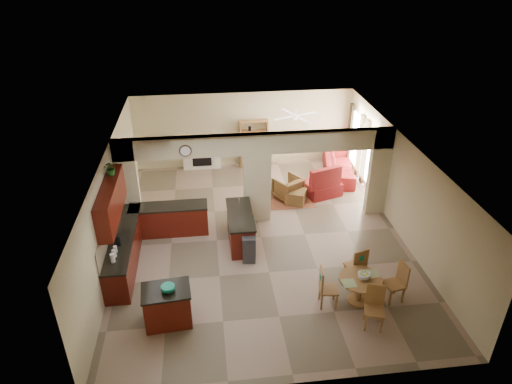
{
  "coord_description": "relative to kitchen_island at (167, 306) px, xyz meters",
  "views": [
    {
      "loc": [
        -1.45,
        -10.8,
        7.49
      ],
      "look_at": [
        -0.11,
        0.3,
        1.34
      ],
      "focal_mm": 32.0,
      "sensor_mm": 36.0,
      "label": 1
    }
  ],
  "objects": [
    {
      "name": "drape_a_left",
      "position": [
        6.41,
        4.74,
        0.74
      ],
      "size": [
        0.1,
        0.28,
        2.3
      ],
      "primitive_type": "cube",
      "color": "#3B1917",
      "rests_on": "wall_right"
    },
    {
      "name": "wall_front",
      "position": [
        2.48,
        -1.96,
        0.94
      ],
      "size": [
        8.0,
        0.0,
        8.0
      ],
      "primitive_type": "plane",
      "rotation": [
        -1.57,
        0.0,
        0.0
      ],
      "color": "#BEB18B",
      "rests_on": "floor"
    },
    {
      "name": "drape_b_right",
      "position": [
        6.41,
        7.64,
        0.74
      ],
      "size": [
        0.1,
        0.28,
        2.3
      ],
      "primitive_type": "cube",
      "color": "#3B1917",
      "rests_on": "wall_right"
    },
    {
      "name": "wall_back",
      "position": [
        2.48,
        8.04,
        0.94
      ],
      "size": [
        8.0,
        0.0,
        8.0
      ],
      "primitive_type": "plane",
      "rotation": [
        1.57,
        0.0,
        0.0
      ],
      "color": "#BEB18B",
      "rests_on": "floor"
    },
    {
      "name": "glazed_door",
      "position": [
        6.45,
        6.19,
        0.59
      ],
      "size": [
        0.02,
        0.7,
        2.1
      ],
      "primitive_type": "cube",
      "color": "white",
      "rests_on": "wall_right"
    },
    {
      "name": "partition_right_pier",
      "position": [
        6.18,
        4.04,
        0.94
      ],
      "size": [
        0.6,
        0.25,
        2.8
      ],
      "primitive_type": "cube",
      "color": "#BEB18B",
      "rests_on": "floor"
    },
    {
      "name": "chaise",
      "position": [
        4.84,
        5.37,
        -0.23
      ],
      "size": [
        1.34,
        1.21,
        0.45
      ],
      "primitive_type": "cube",
      "rotation": [
        0.0,
        0.0,
        0.3
      ],
      "color": "maroon",
      "rests_on": "floor"
    },
    {
      "name": "drape_b_left",
      "position": [
        6.41,
        6.44,
        0.74
      ],
      "size": [
        0.1,
        0.28,
        2.3
      ],
      "primitive_type": "cube",
      "color": "#3B1917",
      "rests_on": "wall_right"
    },
    {
      "name": "window_b",
      "position": [
        6.45,
        7.04,
        0.74
      ],
      "size": [
        0.02,
        0.9,
        1.9
      ],
      "primitive_type": "cube",
      "color": "white",
      "rests_on": "wall_right"
    },
    {
      "name": "chair_north",
      "position": [
        4.57,
        0.8,
        0.1
      ],
      "size": [
        0.53,
        0.53,
        1.02
      ],
      "rotation": [
        0.0,
        0.0,
        3.46
      ],
      "color": "olive",
      "rests_on": "floor"
    },
    {
      "name": "ceiling",
      "position": [
        2.48,
        3.04,
        2.34
      ],
      "size": [
        10.0,
        10.0,
        0.0
      ],
      "primitive_type": "plane",
      "rotation": [
        3.14,
        0.0,
        0.0
      ],
      "color": "white",
      "rests_on": "wall_back"
    },
    {
      "name": "upper_cabinets",
      "position": [
        -1.34,
        2.24,
        1.46
      ],
      "size": [
        0.35,
        2.4,
        0.9
      ],
      "primitive_type": "cube",
      "color": "#450A07",
      "rests_on": "wall_left"
    },
    {
      "name": "dining_table",
      "position": [
        4.41,
        0.13,
        0.01
      ],
      "size": [
        1.0,
        1.0,
        0.68
      ],
      "color": "olive",
      "rests_on": "floor"
    },
    {
      "name": "plant",
      "position": [
        -1.34,
        2.81,
        2.1
      ],
      "size": [
        0.43,
        0.4,
        0.38
      ],
      "primitive_type": "imported",
      "rotation": [
        0.0,
        0.0,
        0.38
      ],
      "color": "#1A4612",
      "rests_on": "upper_cabinets"
    },
    {
      "name": "wall_clock",
      "position": [
        0.48,
        3.89,
        1.99
      ],
      "size": [
        0.34,
        0.03,
        0.34
      ],
      "primitive_type": "cylinder",
      "rotation": [
        1.57,
        0.0,
        0.0
      ],
      "color": "#452917",
      "rests_on": "partition_header"
    },
    {
      "name": "fruit_bowl",
      "position": [
        4.48,
        0.13,
        0.3
      ],
      "size": [
        0.29,
        0.29,
        0.15
      ],
      "primitive_type": "cylinder",
      "color": "#90C029",
      "rests_on": "dining_table"
    },
    {
      "name": "rug",
      "position": [
        3.68,
        5.14,
        -0.45
      ],
      "size": [
        1.6,
        1.3,
        0.01
      ],
      "primitive_type": "cube",
      "color": "#964536",
      "rests_on": "floor"
    },
    {
      "name": "chair_west",
      "position": [
        3.58,
        0.12,
        0.1
      ],
      "size": [
        0.46,
        0.46,
        1.02
      ],
      "rotation": [
        0.0,
        0.0,
        1.46
      ],
      "color": "olive",
      "rests_on": "floor"
    },
    {
      "name": "ceiling_fan",
      "position": [
        3.98,
        6.04,
        2.1
      ],
      "size": [
        1.0,
        1.0,
        0.1
      ],
      "primitive_type": "cylinder",
      "color": "white",
      "rests_on": "ceiling"
    },
    {
      "name": "wall_right",
      "position": [
        6.48,
        3.04,
        0.94
      ],
      "size": [
        0.0,
        10.0,
        10.0
      ],
      "primitive_type": "plane",
      "rotation": [
        1.57,
        0.0,
        -1.57
      ],
      "color": "#BEB18B",
      "rests_on": "floor"
    },
    {
      "name": "armchair",
      "position": [
        3.66,
        5.24,
        -0.09
      ],
      "size": [
        1.1,
        1.11,
        0.74
      ],
      "primitive_type": "imported",
      "rotation": [
        0.0,
        0.0,
        3.7
      ],
      "color": "maroon",
      "rests_on": "floor"
    },
    {
      "name": "teal_bowl",
      "position": [
        0.06,
        -0.05,
        0.52
      ],
      "size": [
        0.3,
        0.3,
        0.14
      ],
      "primitive_type": "cylinder",
      "color": "#13876C",
      "rests_on": "kitchen_island"
    },
    {
      "name": "kitchen_island",
      "position": [
        0.0,
        0.0,
        0.0
      ],
      "size": [
        1.11,
        0.84,
        0.91
      ],
      "rotation": [
        0.0,
        0.0,
        0.09
      ],
      "color": "#450A07",
      "rests_on": "floor"
    },
    {
      "name": "sofa",
      "position": [
        5.78,
        6.67,
        -0.08
      ],
      "size": [
        2.73,
        1.51,
        0.75
      ],
      "primitive_type": "imported",
      "rotation": [
        0.0,
        0.0,
        1.37
      ],
      "color": "maroon",
      "rests_on": "floor"
    },
    {
      "name": "drape_a_right",
      "position": [
        6.41,
        5.94,
        0.74
      ],
      "size": [
        0.1,
        0.28,
        2.3
      ],
      "primitive_type": "cube",
      "color": "#3B1917",
      "rests_on": "wall_right"
    },
    {
      "name": "trash_can",
      "position": [
        2.01,
        1.97,
        -0.1
      ],
      "size": [
        0.35,
        0.3,
        0.71
      ],
      "primitive_type": "cube",
      "rotation": [
        0.0,
        0.0,
        -0.06
      ],
      "color": "#2D2C2F",
      "rests_on": "floor"
    },
    {
      "name": "peninsula",
      "position": [
        1.88,
        2.93,
        -0.0
      ],
      "size": [
        0.7,
        1.85,
        0.91
      ],
      "color": "#450A07",
      "rests_on": "floor"
    },
    {
      "name": "chair_east",
      "position": [
        5.32,
        0.1,
        0.1
      ],
      "size": [
        0.49,
        0.49,
        1.02
      ],
      "rotation": [
        0.0,
        0.0,
        4.89
      ],
      "color": "olive",
      "rests_on": "floor"
    },
    {
      "name": "fireplace",
      "position": [
        0.88,
        7.87,
        0.16
      ],
      "size": [
        1.6,
        0.35,
        1.2
      ],
      "color": "silver",
      "rests_on": "floor"
    },
    {
      "name": "partition_center_pier",
      "position": [
        2.48,
        4.04,
        0.64
      ],
      "size": [
        0.8,
        0.25,
        2.2
      ],
      "primitive_type": "cube",
      "color": "#BEB18B",
      "rests_on": "floor"
    },
    {
      "name": "chair_south",
      "position": [
        4.5,
        -0.61,
        0.1
      ],
      "size": [
        0.52,
        0.52,
        1.02
      ],
      "rotation": [
        0.0,
        0.0,
        -0.29
      ],
      "color": "olive",
      "rests_on": "floor"
    },
    {
      "name": "floor",
      "position": [
        2.48,
        3.04,
        -0.46
      ],
      "size": [
        10.0,
        10.0,
        0.0
      ],
      "primitive_type": "plane",
      "color": "gray",
      "rests_on": "ground"
    },
    {
      "name": "ottoman",
      "position": [
        3.86,
        4.89,
        -0.24
      ],
      "size": [
        0.78,
        0.78,
        0.44
      ],
      "primitive_type": "cube",
      "rotation": [
        0.0,
        0.0,
        -0.39
      ],
      "color": "maroon",
      "rests_on": "floor"
    },
    {
      "name": "kitchen_counter",
      "position": [
        -0.78,
        2.79,
        0.01
      ],
      "size": [
        2.52,
        3.29,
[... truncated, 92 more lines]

